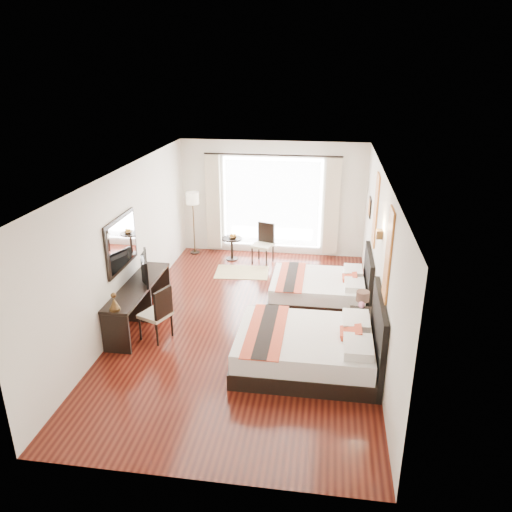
# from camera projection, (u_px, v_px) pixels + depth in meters

# --- Properties ---
(floor) EXTENTS (4.50, 7.50, 0.01)m
(floor) POSITION_uv_depth(u_px,v_px,m) (248.00, 324.00, 9.23)
(floor) COLOR black
(floor) RESTS_ON ground
(ceiling) EXTENTS (4.50, 7.50, 0.02)m
(ceiling) POSITION_uv_depth(u_px,v_px,m) (247.00, 174.00, 8.21)
(ceiling) COLOR white
(ceiling) RESTS_ON wall_headboard
(wall_headboard) EXTENTS (0.01, 7.50, 2.80)m
(wall_headboard) POSITION_uv_depth(u_px,v_px,m) (379.00, 260.00, 8.41)
(wall_headboard) COLOR silver
(wall_headboard) RESTS_ON floor
(wall_desk) EXTENTS (0.01, 7.50, 2.80)m
(wall_desk) POSITION_uv_depth(u_px,v_px,m) (125.00, 246.00, 9.02)
(wall_desk) COLOR silver
(wall_desk) RESTS_ON floor
(wall_window) EXTENTS (4.50, 0.01, 2.80)m
(wall_window) POSITION_uv_depth(u_px,v_px,m) (272.00, 199.00, 12.17)
(wall_window) COLOR silver
(wall_window) RESTS_ON floor
(wall_entry) EXTENTS (4.50, 0.01, 2.80)m
(wall_entry) POSITION_uv_depth(u_px,v_px,m) (191.00, 378.00, 5.26)
(wall_entry) COLOR silver
(wall_entry) RESTS_ON floor
(window_glass) EXTENTS (2.40, 0.02, 2.20)m
(window_glass) POSITION_uv_depth(u_px,v_px,m) (272.00, 203.00, 12.19)
(window_glass) COLOR white
(window_glass) RESTS_ON wall_window
(sheer_curtain) EXTENTS (2.30, 0.02, 2.10)m
(sheer_curtain) POSITION_uv_depth(u_px,v_px,m) (272.00, 204.00, 12.14)
(sheer_curtain) COLOR white
(sheer_curtain) RESTS_ON wall_window
(drape_left) EXTENTS (0.35, 0.14, 2.35)m
(drape_left) POSITION_uv_depth(u_px,v_px,m) (213.00, 203.00, 12.30)
(drape_left) COLOR beige
(drape_left) RESTS_ON floor
(drape_right) EXTENTS (0.35, 0.14, 2.35)m
(drape_right) POSITION_uv_depth(u_px,v_px,m) (332.00, 207.00, 11.91)
(drape_right) COLOR beige
(drape_right) RESTS_ON floor
(art_panel_near) EXTENTS (0.03, 0.50, 1.35)m
(art_panel_near) POSITION_uv_depth(u_px,v_px,m) (388.00, 255.00, 7.10)
(art_panel_near) COLOR #913615
(art_panel_near) RESTS_ON wall_headboard
(art_panel_far) EXTENTS (0.03, 0.50, 1.35)m
(art_panel_far) POSITION_uv_depth(u_px,v_px,m) (376.00, 210.00, 9.24)
(art_panel_far) COLOR #913615
(art_panel_far) RESTS_ON wall_headboard
(wall_sconce) EXTENTS (0.10, 0.14, 0.14)m
(wall_sconce) POSITION_uv_depth(u_px,v_px,m) (379.00, 234.00, 8.05)
(wall_sconce) COLOR #483219
(wall_sconce) RESTS_ON wall_headboard
(mirror_frame) EXTENTS (0.04, 1.25, 0.95)m
(mirror_frame) POSITION_uv_depth(u_px,v_px,m) (121.00, 243.00, 8.76)
(mirror_frame) COLOR black
(mirror_frame) RESTS_ON wall_desk
(mirror_glass) EXTENTS (0.01, 1.12, 0.82)m
(mirror_glass) POSITION_uv_depth(u_px,v_px,m) (122.00, 243.00, 8.75)
(mirror_glass) COLOR white
(mirror_glass) RESTS_ON mirror_frame
(bed_near) EXTENTS (2.23, 1.73, 1.26)m
(bed_near) POSITION_uv_depth(u_px,v_px,m) (311.00, 348.00, 7.83)
(bed_near) COLOR black
(bed_near) RESTS_ON floor
(bed_far) EXTENTS (1.95, 1.52, 1.10)m
(bed_far) POSITION_uv_depth(u_px,v_px,m) (322.00, 289.00, 9.97)
(bed_far) COLOR black
(bed_far) RESTS_ON floor
(nightstand) EXTENTS (0.41, 0.50, 0.48)m
(nightstand) POSITION_uv_depth(u_px,v_px,m) (361.00, 325.00, 8.68)
(nightstand) COLOR black
(nightstand) RESTS_ON floor
(table_lamp) EXTENTS (0.23, 0.23, 0.36)m
(table_lamp) POSITION_uv_depth(u_px,v_px,m) (363.00, 298.00, 8.55)
(table_lamp) COLOR black
(table_lamp) RESTS_ON nightstand
(vase) EXTENTS (0.16, 0.16, 0.15)m
(vase) POSITION_uv_depth(u_px,v_px,m) (361.00, 311.00, 8.47)
(vase) COLOR black
(vase) RESTS_ON nightstand
(console_desk) EXTENTS (0.50, 2.20, 0.76)m
(console_desk) POSITION_uv_depth(u_px,v_px,m) (139.00, 303.00, 9.15)
(console_desk) COLOR black
(console_desk) RESTS_ON floor
(television) EXTENTS (0.43, 0.85, 0.50)m
(television) POSITION_uv_depth(u_px,v_px,m) (141.00, 268.00, 9.10)
(television) COLOR black
(television) RESTS_ON console_desk
(bronze_figurine) EXTENTS (0.22, 0.22, 0.27)m
(bronze_figurine) POSITION_uv_depth(u_px,v_px,m) (114.00, 303.00, 8.04)
(bronze_figurine) COLOR #483219
(bronze_figurine) RESTS_ON console_desk
(desk_chair) EXTENTS (0.59, 0.59, 0.98)m
(desk_chair) POSITION_uv_depth(u_px,v_px,m) (157.00, 323.00, 8.63)
(desk_chair) COLOR #B9AD8E
(desk_chair) RESTS_ON floor
(floor_lamp) EXTENTS (0.32, 0.32, 1.57)m
(floor_lamp) POSITION_uv_depth(u_px,v_px,m) (193.00, 202.00, 12.15)
(floor_lamp) COLOR black
(floor_lamp) RESTS_ON floor
(side_table) EXTENTS (0.48, 0.48, 0.56)m
(side_table) POSITION_uv_depth(u_px,v_px,m) (232.00, 249.00, 12.13)
(side_table) COLOR black
(side_table) RESTS_ON floor
(fruit_bowl) EXTENTS (0.26, 0.26, 0.05)m
(fruit_bowl) POSITION_uv_depth(u_px,v_px,m) (233.00, 238.00, 11.98)
(fruit_bowl) COLOR #4C341B
(fruit_bowl) RESTS_ON side_table
(window_chair) EXTENTS (0.56, 0.56, 0.96)m
(window_chair) POSITION_uv_depth(u_px,v_px,m) (263.00, 251.00, 11.93)
(window_chair) COLOR #B9AD8E
(window_chair) RESTS_ON floor
(jute_rug) EXTENTS (1.26, 0.90, 0.01)m
(jute_rug) POSITION_uv_depth(u_px,v_px,m) (242.00, 272.00, 11.46)
(jute_rug) COLOR tan
(jute_rug) RESTS_ON floor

